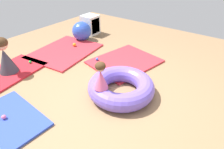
{
  "coord_description": "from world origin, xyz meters",
  "views": [
    {
      "loc": [
        -2.17,
        -1.64,
        2.15
      ],
      "look_at": [
        0.12,
        0.07,
        0.34
      ],
      "focal_mm": 30.98,
      "sensor_mm": 36.0,
      "label": 1
    }
  ],
  "objects": [
    {
      "name": "adult_seated",
      "position": [
        -0.69,
        2.13,
        0.4
      ],
      "size": [
        0.51,
        0.51,
        0.75
      ],
      "rotation": [
        0.0,
        0.0,
        1.99
      ],
      "color": "#383842",
      "rests_on": "gym_mat_near_right"
    },
    {
      "name": "inflatable_cushion",
      "position": [
        0.12,
        -0.13,
        0.15
      ],
      "size": [
        1.17,
        1.17,
        0.31
      ],
      "primitive_type": "torus",
      "color": "#7056D1",
      "rests_on": "ground"
    },
    {
      "name": "ground_plane",
      "position": [
        0.0,
        0.0,
        0.0
      ],
      "size": [
        8.0,
        8.0,
        0.0
      ],
      "primitive_type": "plane",
      "color": "#93704C"
    },
    {
      "name": "play_ball_blue",
      "position": [
        0.77,
        0.98,
        0.07
      ],
      "size": [
        0.07,
        0.07,
        0.07
      ],
      "primitive_type": "sphere",
      "color": "blue",
      "rests_on": "gym_mat_front"
    },
    {
      "name": "play_ball_orange",
      "position": [
        1.02,
        1.97,
        0.08
      ],
      "size": [
        0.09,
        0.09,
        0.09
      ],
      "primitive_type": "sphere",
      "color": "orange",
      "rests_on": "gym_mat_far_left"
    },
    {
      "name": "play_ball_pink",
      "position": [
        -1.46,
        0.9,
        0.07
      ],
      "size": [
        0.07,
        0.07,
        0.07
      ],
      "primitive_type": "sphere",
      "color": "pink",
      "rests_on": "gym_mat_far_right"
    },
    {
      "name": "child_in_pink",
      "position": [
        -0.26,
        0.0,
        0.53
      ],
      "size": [
        0.29,
        0.29,
        0.46
      ],
      "rotation": [
        0.0,
        0.0,
        1.3
      ],
      "color": "#E5608E",
      "rests_on": "inflatable_cushion"
    },
    {
      "name": "exercise_ball_large",
      "position": [
        1.52,
        2.17,
        0.26
      ],
      "size": [
        0.53,
        0.53,
        0.53
      ],
      "primitive_type": "sphere",
      "color": "blue",
      "rests_on": "ground"
    },
    {
      "name": "gym_mat_far_left",
      "position": [
        0.68,
        1.98,
        0.02
      ],
      "size": [
        1.78,
        1.47,
        0.04
      ],
      "primitive_type": "cube",
      "rotation": [
        0.0,
        0.0,
        0.12
      ],
      "color": "red",
      "rests_on": "ground"
    },
    {
      "name": "play_ball_green_second",
      "position": [
        -0.22,
        2.1,
        0.07
      ],
      "size": [
        0.06,
        0.06,
        0.06
      ],
      "primitive_type": "sphere",
      "color": "green",
      "rests_on": "gym_mat_near_right"
    },
    {
      "name": "storage_cube",
      "position": [
        2.06,
        2.31,
        0.28
      ],
      "size": [
        0.44,
        0.44,
        0.56
      ],
      "color": "silver",
      "rests_on": "ground"
    },
    {
      "name": "gym_mat_front",
      "position": [
        1.13,
        0.46,
        0.02
      ],
      "size": [
        1.67,
        1.47,
        0.04
      ],
      "primitive_type": "cube",
      "rotation": [
        0.0,
        0.0,
        -0.21
      ],
      "color": "red",
      "rests_on": "ground"
    },
    {
      "name": "gym_mat_near_right",
      "position": [
        -0.69,
        2.13,
        0.02
      ],
      "size": [
        1.44,
        1.07,
        0.04
      ],
      "primitive_type": "cube",
      "rotation": [
        0.0,
        0.0,
        0.14
      ],
      "color": "red",
      "rests_on": "ground"
    }
  ]
}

